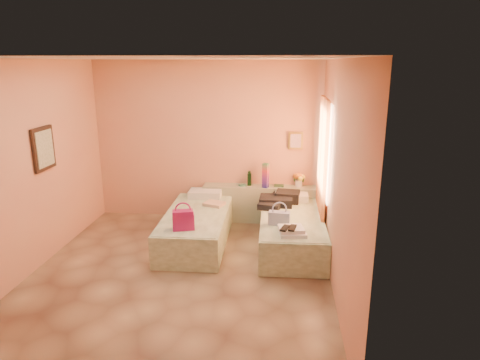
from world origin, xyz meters
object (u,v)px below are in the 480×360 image
Objects in this scene: green_book at (279,186)px; blue_handbag at (279,218)px; water_bottle at (249,179)px; towel_stack at (293,231)px; bed_right at (291,232)px; bed_left at (197,228)px; flower_vase at (299,178)px; magenta_handbag at (183,220)px; headboard_ledge at (261,204)px.

green_book is 0.56× the size of blue_handbag.
water_bottle is at bearing -178.58° from green_book.
water_bottle reaches higher than towel_stack.
bed_left is at bearing 178.02° from bed_right.
flower_vase reaches higher than bed_left.
magenta_handbag reaches higher than towel_stack.
flower_vase is at bearing 83.69° from blue_handbag.
bed_left is at bearing 153.44° from towel_stack.
blue_handbag reaches higher than bed_right.
water_bottle reaches higher than magenta_handbag.
magenta_handbag reaches higher than bed_right.
magenta_handbag reaches higher than headboard_ledge.
headboard_ledge is at bearing -174.43° from green_book.
headboard_ledge is 0.50m from water_bottle.
green_book is 1.45m from blue_handbag.
green_book reaches higher than headboard_ledge.
blue_handbag reaches higher than bed_left.
headboard_ledge is 6.85× the size of magenta_handbag.
blue_handbag reaches higher than towel_stack.
headboard_ledge is 1.88m from towel_stack.
bed_left is 11.85× the size of green_book.
bed_left is 1.39m from blue_handbag.
bed_right is at bearing -76.26° from green_book.
headboard_ledge reaches higher than bed_right.
flower_vase reaches higher than green_book.
bed_right is 1.25m from flower_vase.
blue_handbag is (1.29, -0.38, 0.35)m from bed_left.
bed_left is at bearing 71.37° from magenta_handbag.
green_book is at bearing 96.86° from blue_handbag.
headboard_ledge is at bearing -7.02° from water_bottle.
green_book is (1.27, 1.07, 0.41)m from bed_left.
water_bottle reaches higher than bed_left.
blue_handbag is at bearing -76.89° from headboard_ledge.
magenta_handbag is at bearing -157.48° from bed_right.
flower_vase is 1.53m from blue_handbag.
headboard_ledge is at bearing -175.78° from flower_vase.
towel_stack is (0.19, -0.36, -0.05)m from blue_handbag.
magenta_handbag is (-0.99, -1.74, 0.32)m from headboard_ledge.
headboard_ledge is 1.02× the size of bed_left.
magenta_handbag is (-0.04, -0.69, 0.39)m from bed_left.
water_bottle is at bearing 122.73° from bed_right.
blue_handbag is 0.86× the size of towel_stack.
towel_stack is (-0.13, -1.84, -0.25)m from flower_vase.
water_bottle is (0.74, 1.08, 0.53)m from bed_left.
headboard_ledge is 1.42m from bed_left.
flower_vase reaches higher than headboard_ledge.
water_bottle is 0.87m from flower_vase.
magenta_handbag is at bearing -132.67° from flower_vase.
bed_left is at bearing -145.70° from flower_vase.
magenta_handbag is at bearing -124.13° from green_book.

